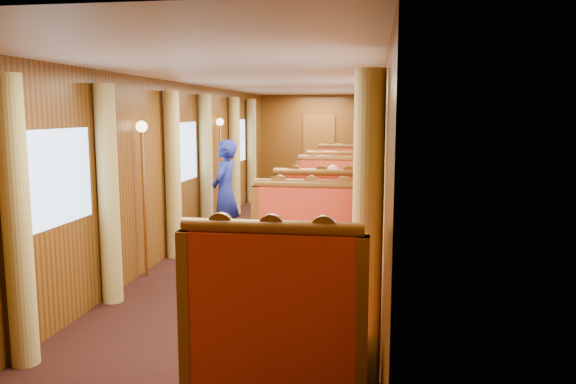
% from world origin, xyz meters
% --- Properties ---
extents(floor, '(3.00, 12.00, 0.01)m').
position_xyz_m(floor, '(0.00, 0.00, 0.00)').
color(floor, black).
rests_on(floor, ground).
extents(ceiling, '(3.00, 12.00, 0.01)m').
position_xyz_m(ceiling, '(0.00, 0.00, 2.50)').
color(ceiling, silver).
rests_on(ceiling, wall_left).
extents(wall_far, '(3.00, 0.01, 2.50)m').
position_xyz_m(wall_far, '(0.00, 6.00, 1.25)').
color(wall_far, brown).
rests_on(wall_far, floor).
extents(wall_near, '(3.00, 0.01, 2.50)m').
position_xyz_m(wall_near, '(0.00, -6.00, 1.25)').
color(wall_near, brown).
rests_on(wall_near, floor).
extents(wall_left, '(0.01, 12.00, 2.50)m').
position_xyz_m(wall_left, '(-1.50, 0.00, 1.25)').
color(wall_left, brown).
rests_on(wall_left, floor).
extents(wall_right, '(0.01, 12.00, 2.50)m').
position_xyz_m(wall_right, '(1.50, 0.00, 1.25)').
color(wall_right, brown).
rests_on(wall_right, floor).
extents(doorway_far, '(0.80, 0.04, 2.00)m').
position_xyz_m(doorway_far, '(0.00, 5.97, 1.00)').
color(doorway_far, brown).
rests_on(doorway_far, floor).
extents(table_near, '(1.05, 0.72, 0.75)m').
position_xyz_m(table_near, '(0.75, -3.50, 0.38)').
color(table_near, white).
rests_on(table_near, floor).
extents(banquette_near_fwd, '(1.30, 0.55, 1.34)m').
position_xyz_m(banquette_near_fwd, '(0.75, -4.51, 0.42)').
color(banquette_near_fwd, '#AB1315').
rests_on(banquette_near_fwd, floor).
extents(banquette_near_aft, '(1.30, 0.55, 1.34)m').
position_xyz_m(banquette_near_aft, '(0.75, -2.49, 0.42)').
color(banquette_near_aft, '#AB1315').
rests_on(banquette_near_aft, floor).
extents(table_mid, '(1.05, 0.72, 0.75)m').
position_xyz_m(table_mid, '(0.75, 0.00, 0.38)').
color(table_mid, white).
rests_on(table_mid, floor).
extents(banquette_mid_fwd, '(1.30, 0.55, 1.34)m').
position_xyz_m(banquette_mid_fwd, '(0.75, -1.01, 0.42)').
color(banquette_mid_fwd, '#AB1315').
rests_on(banquette_mid_fwd, floor).
extents(banquette_mid_aft, '(1.30, 0.55, 1.34)m').
position_xyz_m(banquette_mid_aft, '(0.75, 1.01, 0.42)').
color(banquette_mid_aft, '#AB1315').
rests_on(banquette_mid_aft, floor).
extents(table_far, '(1.05, 0.72, 0.75)m').
position_xyz_m(table_far, '(0.75, 3.50, 0.38)').
color(table_far, white).
rests_on(table_far, floor).
extents(banquette_far_fwd, '(1.30, 0.55, 1.34)m').
position_xyz_m(banquette_far_fwd, '(0.75, 2.49, 0.42)').
color(banquette_far_fwd, '#AB1315').
rests_on(banquette_far_fwd, floor).
extents(banquette_far_aft, '(1.30, 0.55, 1.34)m').
position_xyz_m(banquette_far_aft, '(0.75, 4.51, 0.42)').
color(banquette_far_aft, '#AB1315').
rests_on(banquette_far_aft, floor).
extents(tea_tray, '(0.37, 0.30, 0.01)m').
position_xyz_m(tea_tray, '(0.64, -3.55, 0.76)').
color(tea_tray, silver).
rests_on(tea_tray, table_near).
extents(teapot_left, '(0.21, 0.17, 0.15)m').
position_xyz_m(teapot_left, '(0.54, -3.58, 0.82)').
color(teapot_left, silver).
rests_on(teapot_left, tea_tray).
extents(teapot_right, '(0.18, 0.16, 0.12)m').
position_xyz_m(teapot_right, '(0.69, -3.62, 0.81)').
color(teapot_right, silver).
rests_on(teapot_right, tea_tray).
extents(teapot_back, '(0.18, 0.15, 0.12)m').
position_xyz_m(teapot_back, '(0.66, -3.48, 0.81)').
color(teapot_back, silver).
rests_on(teapot_back, tea_tray).
extents(fruit_plate, '(0.22, 0.22, 0.05)m').
position_xyz_m(fruit_plate, '(1.09, -3.58, 0.77)').
color(fruit_plate, white).
rests_on(fruit_plate, table_near).
extents(cup_inboard, '(0.08, 0.08, 0.26)m').
position_xyz_m(cup_inboard, '(0.36, -3.35, 0.86)').
color(cup_inboard, white).
rests_on(cup_inboard, table_near).
extents(cup_outboard, '(0.08, 0.08, 0.26)m').
position_xyz_m(cup_outboard, '(0.44, -3.27, 0.86)').
color(cup_outboard, white).
rests_on(cup_outboard, table_near).
extents(rose_vase_mid, '(0.06, 0.06, 0.36)m').
position_xyz_m(rose_vase_mid, '(0.73, -0.00, 0.93)').
color(rose_vase_mid, silver).
rests_on(rose_vase_mid, table_mid).
extents(rose_vase_far, '(0.06, 0.06, 0.36)m').
position_xyz_m(rose_vase_far, '(0.72, 3.54, 0.93)').
color(rose_vase_far, silver).
rests_on(rose_vase_far, table_far).
extents(window_left_near, '(0.01, 1.20, 0.90)m').
position_xyz_m(window_left_near, '(-1.49, -3.50, 1.45)').
color(window_left_near, '#8AADDA').
rests_on(window_left_near, wall_left).
extents(curtain_left_near_a, '(0.22, 0.22, 2.35)m').
position_xyz_m(curtain_left_near_a, '(-1.38, -4.28, 1.18)').
color(curtain_left_near_a, tan).
rests_on(curtain_left_near_a, floor).
extents(curtain_left_near_b, '(0.22, 0.22, 2.35)m').
position_xyz_m(curtain_left_near_b, '(-1.38, -2.72, 1.18)').
color(curtain_left_near_b, tan).
rests_on(curtain_left_near_b, floor).
extents(window_right_near, '(0.01, 1.20, 0.90)m').
position_xyz_m(window_right_near, '(1.49, -3.50, 1.45)').
color(window_right_near, '#8AADDA').
rests_on(window_right_near, wall_right).
extents(curtain_right_near_a, '(0.22, 0.22, 2.35)m').
position_xyz_m(curtain_right_near_a, '(1.38, -4.28, 1.18)').
color(curtain_right_near_a, tan).
rests_on(curtain_right_near_a, floor).
extents(curtain_right_near_b, '(0.22, 0.22, 2.35)m').
position_xyz_m(curtain_right_near_b, '(1.38, -2.72, 1.18)').
color(curtain_right_near_b, tan).
rests_on(curtain_right_near_b, floor).
extents(window_left_mid, '(0.01, 1.20, 0.90)m').
position_xyz_m(window_left_mid, '(-1.49, 0.00, 1.45)').
color(window_left_mid, '#8AADDA').
rests_on(window_left_mid, wall_left).
extents(curtain_left_mid_a, '(0.22, 0.22, 2.35)m').
position_xyz_m(curtain_left_mid_a, '(-1.38, -0.78, 1.18)').
color(curtain_left_mid_a, tan).
rests_on(curtain_left_mid_a, floor).
extents(curtain_left_mid_b, '(0.22, 0.22, 2.35)m').
position_xyz_m(curtain_left_mid_b, '(-1.38, 0.78, 1.18)').
color(curtain_left_mid_b, tan).
rests_on(curtain_left_mid_b, floor).
extents(window_right_mid, '(0.01, 1.20, 0.90)m').
position_xyz_m(window_right_mid, '(1.49, 0.00, 1.45)').
color(window_right_mid, '#8AADDA').
rests_on(window_right_mid, wall_right).
extents(curtain_right_mid_a, '(0.22, 0.22, 2.35)m').
position_xyz_m(curtain_right_mid_a, '(1.38, -0.78, 1.18)').
color(curtain_right_mid_a, tan).
rests_on(curtain_right_mid_a, floor).
extents(curtain_right_mid_b, '(0.22, 0.22, 2.35)m').
position_xyz_m(curtain_right_mid_b, '(1.38, 0.78, 1.18)').
color(curtain_right_mid_b, tan).
rests_on(curtain_right_mid_b, floor).
extents(window_left_far, '(0.01, 1.20, 0.90)m').
position_xyz_m(window_left_far, '(-1.49, 3.50, 1.45)').
color(window_left_far, '#8AADDA').
rests_on(window_left_far, wall_left).
extents(curtain_left_far_a, '(0.22, 0.22, 2.35)m').
position_xyz_m(curtain_left_far_a, '(-1.38, 2.72, 1.18)').
color(curtain_left_far_a, tan).
rests_on(curtain_left_far_a, floor).
extents(curtain_left_far_b, '(0.22, 0.22, 2.35)m').
position_xyz_m(curtain_left_far_b, '(-1.38, 4.28, 1.18)').
color(curtain_left_far_b, tan).
rests_on(curtain_left_far_b, floor).
extents(window_right_far, '(0.01, 1.20, 0.90)m').
position_xyz_m(window_right_far, '(1.49, 3.50, 1.45)').
color(window_right_far, '#8AADDA').
rests_on(window_right_far, wall_right).
extents(curtain_right_far_a, '(0.22, 0.22, 2.35)m').
position_xyz_m(curtain_right_far_a, '(1.38, 2.72, 1.18)').
color(curtain_right_far_a, tan).
rests_on(curtain_right_far_a, floor).
extents(curtain_right_far_b, '(0.22, 0.22, 2.35)m').
position_xyz_m(curtain_right_far_b, '(1.38, 4.28, 1.18)').
color(curtain_right_far_b, tan).
rests_on(curtain_right_far_b, floor).
extents(sconce_left_fore, '(0.14, 0.14, 1.95)m').
position_xyz_m(sconce_left_fore, '(-1.40, -1.75, 1.38)').
color(sconce_left_fore, '#BF8C3F').
rests_on(sconce_left_fore, floor).
extents(sconce_right_fore, '(0.14, 0.14, 1.95)m').
position_xyz_m(sconce_right_fore, '(1.40, -1.75, 1.38)').
color(sconce_right_fore, '#BF8C3F').
rests_on(sconce_right_fore, floor).
extents(sconce_left_aft, '(0.14, 0.14, 1.95)m').
position_xyz_m(sconce_left_aft, '(-1.40, 1.75, 1.38)').
color(sconce_left_aft, '#BF8C3F').
rests_on(sconce_left_aft, floor).
extents(sconce_right_aft, '(0.14, 0.14, 1.95)m').
position_xyz_m(sconce_right_aft, '(1.40, 1.75, 1.38)').
color(sconce_right_aft, '#BF8C3F').
rests_on(sconce_right_aft, floor).
extents(steward, '(0.45, 0.64, 1.64)m').
position_xyz_m(steward, '(-0.87, 0.09, 0.82)').
color(steward, navy).
rests_on(steward, floor).
extents(passenger, '(0.40, 0.44, 0.76)m').
position_xyz_m(passenger, '(0.75, 0.80, 0.74)').
color(passenger, beige).
rests_on(passenger, banquette_mid_aft).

